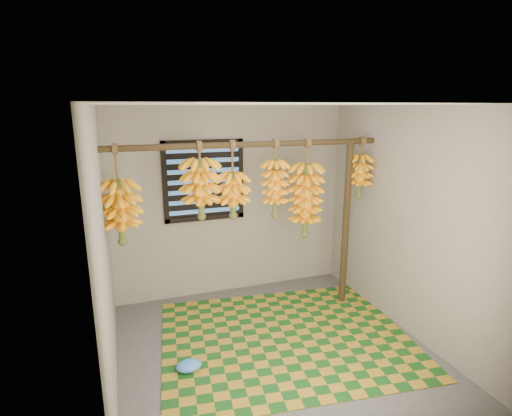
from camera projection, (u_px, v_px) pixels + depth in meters
name	position (u px, v px, depth m)	size (l,w,h in m)	color
floor	(274.00, 351.00, 4.02)	(3.00, 3.00, 0.01)	#4A4A4A
ceiling	(277.00, 104.00, 3.42)	(3.00, 3.00, 0.01)	silver
wall_back	(231.00, 202.00, 5.10)	(3.00, 0.01, 2.40)	gray
wall_left	(104.00, 257.00, 3.24)	(0.01, 3.00, 2.40)	gray
wall_right	(408.00, 222.00, 4.21)	(0.01, 3.00, 2.40)	gray
window	(204.00, 181.00, 4.88)	(1.00, 0.04, 1.00)	black
hanging_pole	(251.00, 144.00, 4.16)	(0.06, 0.06, 3.00)	#3E2D1A
support_post	(346.00, 225.00, 4.80)	(0.08, 0.08, 2.00)	#3E2D1A
woven_mat	(286.00, 337.00, 4.23)	(2.56, 2.05, 0.01)	#174E18
plastic_bag	(189.00, 366.00, 3.68)	(0.24, 0.18, 0.10)	#3E85E7
banana_bunch_a	(120.00, 212.00, 3.88)	(0.40, 0.40, 0.98)	brown
banana_bunch_b	(201.00, 189.00, 4.09)	(0.39, 0.39, 0.80)	brown
banana_bunch_c	(233.00, 195.00, 4.23)	(0.34, 0.34, 0.82)	brown
banana_bunch_d	(275.00, 188.00, 4.37)	(0.29, 0.29, 0.86)	brown
banana_bunch_e	(306.00, 200.00, 4.53)	(0.38, 0.38, 1.13)	brown
banana_bunch_f	(360.00, 176.00, 4.70)	(0.30, 0.30, 0.72)	brown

